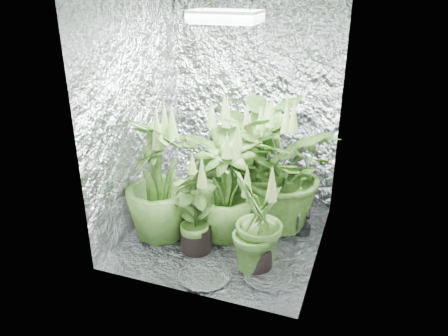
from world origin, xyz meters
TOP-DOWN VIEW (x-y plane):
  - ground at (0.00, 0.00)m, footprint 1.60×1.60m
  - walls at (0.00, 0.00)m, footprint 1.62×1.62m
  - grow_lamp at (0.00, 0.00)m, footprint 0.50×0.30m
  - plant_a at (-0.11, 0.40)m, footprint 1.09×1.09m
  - plant_b at (0.10, 0.19)m, footprint 0.68×0.68m
  - plant_c at (0.16, 0.42)m, footprint 0.77×0.77m
  - plant_d at (-0.52, -0.20)m, footprint 0.80×0.80m
  - plant_e at (0.37, 0.28)m, footprint 1.02×1.02m
  - plant_f at (-0.15, -0.28)m, footprint 0.54×0.54m
  - plant_g at (0.39, -0.38)m, footprint 0.45×0.45m
  - plant_h at (0.01, -0.03)m, footprint 0.58×0.58m
  - circulation_fan at (0.60, 0.26)m, footprint 0.18×0.30m
  - plant_label at (0.44, -0.41)m, footprint 0.06×0.05m

SIDE VIEW (x-z plane):
  - ground at x=0.00m, z-range 0.00..0.00m
  - circulation_fan at x=0.60m, z-range -0.03..0.33m
  - plant_label at x=0.44m, z-range 0.26..0.34m
  - plant_f at x=-0.15m, z-range -0.04..0.82m
  - plant_g at x=0.39m, z-range -0.04..0.86m
  - plant_h at x=0.01m, z-range -0.04..0.98m
  - plant_b at x=0.10m, z-range -0.04..1.02m
  - plant_c at x=0.16m, z-range -0.04..1.09m
  - plant_d at x=-0.52m, z-range -0.05..1.12m
  - plant_a at x=-0.11m, z-range -0.03..1.11m
  - plant_e at x=0.37m, z-range -0.03..1.16m
  - walls at x=0.00m, z-range 0.00..2.00m
  - grow_lamp at x=0.00m, z-range 1.72..1.94m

